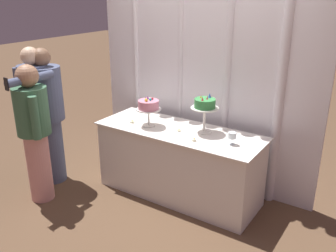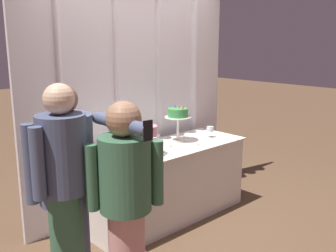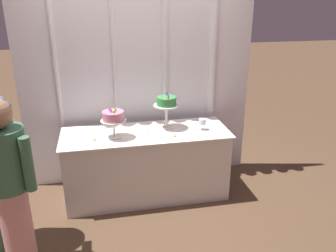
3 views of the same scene
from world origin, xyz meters
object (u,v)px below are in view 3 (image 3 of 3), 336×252
at_px(tealight_near_left, 148,132).
at_px(tealight_near_right, 174,135).
at_px(cake_display_nearright, 166,103).
at_px(wine_glass, 202,122).
at_px(cake_table, 147,164).
at_px(tealight_far_left, 94,139).
at_px(guest_man_dark_suit, 9,182).
at_px(cake_display_nearleft, 113,117).

height_order(tealight_near_left, tealight_near_right, tealight_near_right).
bearing_deg(cake_display_nearright, wine_glass, -19.61).
height_order(cake_table, tealight_near_left, tealight_near_left).
bearing_deg(cake_display_nearright, tealight_near_left, -152.09).
xyz_separation_m(cake_table, wine_glass, (0.63, -0.04, 0.48)).
relative_size(tealight_far_left, guest_man_dark_suit, 0.03).
relative_size(cake_display_nearleft, guest_man_dark_suit, 0.22).
bearing_deg(cake_table, tealight_near_left, -59.39).
bearing_deg(cake_display_nearleft, tealight_far_left, -171.84).
xyz_separation_m(cake_display_nearleft, wine_glass, (0.97, 0.03, -0.14)).
xyz_separation_m(cake_display_nearright, tealight_near_right, (0.03, -0.26, -0.27)).
xyz_separation_m(tealight_near_left, guest_man_dark_suit, (-1.23, -0.87, 0.02)).
bearing_deg(cake_display_nearright, guest_man_dark_suit, -145.90).
bearing_deg(guest_man_dark_suit, cake_table, 36.57).
height_order(cake_display_nearright, wine_glass, cake_display_nearright).
bearing_deg(cake_display_nearright, cake_table, -160.09).
xyz_separation_m(cake_table, cake_display_nearright, (0.25, 0.09, 0.68)).
bearing_deg(tealight_far_left, wine_glass, 2.99).
bearing_deg(tealight_near_right, tealight_near_left, 151.77).
bearing_deg(guest_man_dark_suit, wine_glass, 24.95).
distance_m(cake_display_nearleft, cake_display_nearright, 0.62).
xyz_separation_m(cake_display_nearleft, cake_display_nearright, (0.59, 0.17, 0.06)).
bearing_deg(tealight_near_left, cake_display_nearleft, -173.08).
xyz_separation_m(cake_display_nearleft, guest_man_dark_suit, (-0.87, -0.83, -0.19)).
xyz_separation_m(wine_glass, tealight_near_right, (-0.34, -0.13, -0.08)).
relative_size(tealight_near_right, guest_man_dark_suit, 0.03).
distance_m(cake_table, tealight_near_right, 0.52).
bearing_deg(guest_man_dark_suit, cake_display_nearleft, 43.44).
xyz_separation_m(cake_display_nearright, wine_glass, (0.38, -0.13, -0.20)).
relative_size(wine_glass, tealight_near_left, 3.12).
bearing_deg(cake_display_nearright, tealight_far_left, -166.25).
bearing_deg(cake_display_nearright, tealight_near_right, -82.66).
height_order(cake_display_nearleft, tealight_near_right, cake_display_nearleft).
bearing_deg(tealight_near_left, cake_display_nearright, 27.91).
bearing_deg(tealight_far_left, cake_display_nearleft, 8.16).
height_order(cake_table, cake_display_nearleft, cake_display_nearleft).
bearing_deg(cake_table, cake_display_nearleft, -167.55).
relative_size(cake_table, wine_glass, 14.76).
xyz_separation_m(cake_display_nearright, tealight_near_left, (-0.23, -0.12, -0.28)).
bearing_deg(wine_glass, tealight_far_left, -177.01).
height_order(cake_display_nearleft, wine_glass, cake_display_nearleft).
xyz_separation_m(cake_table, tealight_near_right, (0.28, -0.17, 0.40)).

